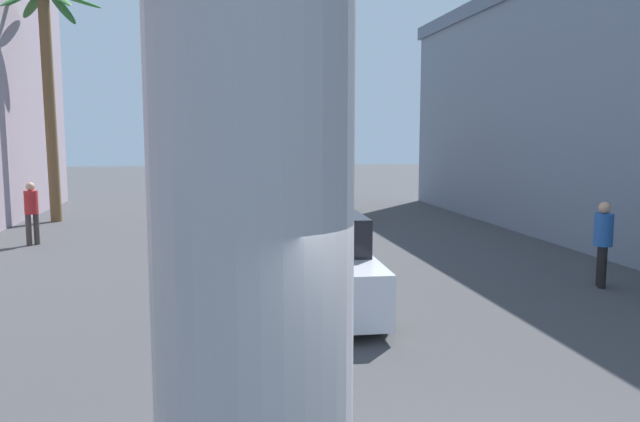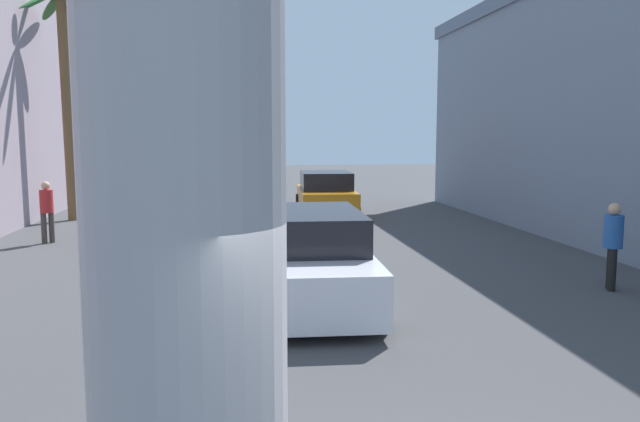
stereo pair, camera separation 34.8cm
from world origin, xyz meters
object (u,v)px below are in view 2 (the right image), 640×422
Objects in this scene: car_far at (326,195)px; pedestrian_mid_right at (613,240)px; car_lead at (309,258)px; pedestrian_far_left at (47,207)px; palm_tree_far_left at (66,76)px.

pedestrian_mid_right is (3.72, -11.27, 0.20)m from car_far.
car_far is at bearing 108.26° from pedestrian_mid_right.
pedestrian_far_left is at bearing 133.20° from car_lead.
pedestrian_mid_right is (12.32, -11.23, -3.82)m from palm_tree_far_left.
car_lead is at bearing -99.49° from car_far.
pedestrian_mid_right is (11.80, -6.63, -0.02)m from pedestrian_far_left.
car_far is at bearing 80.51° from car_lead.
car_lead is at bearing -46.80° from pedestrian_far_left.
car_far is 11.87m from pedestrian_mid_right.
pedestrian_mid_right is at bearing -71.74° from car_far.
palm_tree_far_left is at bearing 96.50° from pedestrian_far_left.
pedestrian_far_left is at bearing 150.66° from pedestrian_mid_right.
pedestrian_mid_right reaches higher than car_lead.
pedestrian_far_left reaches higher than car_lead.
palm_tree_far_left is (-8.60, -0.05, 4.02)m from car_far.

